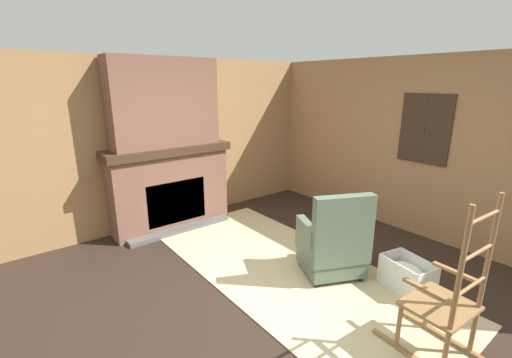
% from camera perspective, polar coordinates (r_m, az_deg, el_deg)
% --- Properties ---
extents(ground_plane, '(14.00, 14.00, 0.00)m').
position_cam_1_polar(ground_plane, '(3.58, 3.66, -19.74)').
color(ground_plane, '#2D2119').
extents(wood_panel_wall_left, '(0.06, 5.78, 2.43)m').
position_cam_1_polar(wood_panel_wall_left, '(5.23, -15.68, 5.72)').
color(wood_panel_wall_left, '#9E7247').
rests_on(wood_panel_wall_left, ground).
extents(wood_panel_wall_back, '(5.78, 0.09, 2.43)m').
position_cam_1_polar(wood_panel_wall_back, '(5.14, 26.33, 4.55)').
color(wood_panel_wall_back, '#9E7247').
rests_on(wood_panel_wall_back, ground).
extents(fireplace_hearth, '(0.63, 1.79, 1.21)m').
position_cam_1_polar(fireplace_hearth, '(5.14, -14.06, -1.35)').
color(fireplace_hearth, brown).
rests_on(fireplace_hearth, ground).
extents(chimney_breast, '(0.37, 1.49, 1.20)m').
position_cam_1_polar(chimney_breast, '(4.94, -15.08, 12.17)').
color(chimney_breast, brown).
rests_on(chimney_breast, fireplace_hearth).
extents(area_rug, '(3.75, 1.67, 0.01)m').
position_cam_1_polar(area_rug, '(4.08, 5.17, -14.77)').
color(area_rug, '#C6B789').
rests_on(area_rug, ground).
extents(armchair, '(0.81, 0.83, 1.00)m').
position_cam_1_polar(armchair, '(3.89, 12.78, -10.70)').
color(armchair, '#516651').
rests_on(armchair, ground).
extents(rocking_chair, '(0.83, 0.52, 1.35)m').
position_cam_1_polar(rocking_chair, '(3.11, 29.02, -18.17)').
color(rocking_chair, olive).
rests_on(rocking_chair, ground).
extents(firewood_stack, '(0.44, 0.36, 0.27)m').
position_cam_1_polar(firewood_stack, '(5.46, 13.10, -5.81)').
color(firewood_stack, brown).
rests_on(firewood_stack, ground).
extents(laundry_basket, '(0.55, 0.42, 0.34)m').
position_cam_1_polar(laundry_basket, '(3.97, 23.87, -14.42)').
color(laundry_basket, white).
rests_on(laundry_basket, ground).
extents(oil_lamp_vase, '(0.12, 0.12, 0.25)m').
position_cam_1_polar(oil_lamp_vase, '(4.90, -18.93, 5.81)').
color(oil_lamp_vase, silver).
rests_on(oil_lamp_vase, fireplace_hearth).
extents(storage_case, '(0.14, 0.28, 0.15)m').
position_cam_1_polar(storage_case, '(5.20, -10.98, 6.74)').
color(storage_case, black).
rests_on(storage_case, fireplace_hearth).
extents(decorative_plate_on_mantel, '(0.06, 0.22, 0.22)m').
position_cam_1_polar(decorative_plate_on_mantel, '(5.04, -15.29, 6.61)').
color(decorative_plate_on_mantel, gold).
rests_on(decorative_plate_on_mantel, fireplace_hearth).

